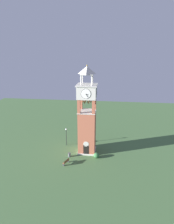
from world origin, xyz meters
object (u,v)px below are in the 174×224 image
(lamp_post, at_px, (66,134))
(trash_bin, at_px, (69,155))
(clock_tower, at_px, (87,119))
(park_bench, at_px, (66,162))

(lamp_post, relative_size, trash_bin, 5.00)
(clock_tower, relative_size, trash_bin, 22.30)
(lamp_post, xyz_separation_m, trash_bin, (1.59, -4.72, -2.36))
(clock_tower, distance_m, trash_bin, 7.95)
(park_bench, relative_size, lamp_post, 0.41)
(clock_tower, bearing_deg, trash_bin, -141.97)
(park_bench, xyz_separation_m, trash_bin, (0.11, 2.65, -0.08))
(park_bench, height_order, trash_bin, park_bench)
(park_bench, bearing_deg, clock_tower, 57.09)
(clock_tower, xyz_separation_m, trash_bin, (-3.25, -2.55, -6.79))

